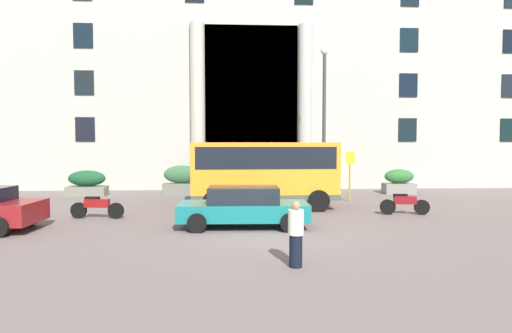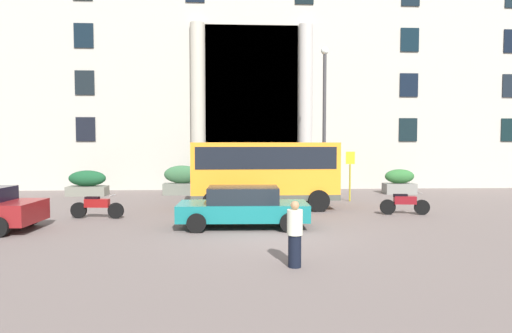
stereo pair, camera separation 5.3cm
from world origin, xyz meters
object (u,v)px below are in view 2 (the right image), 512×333
at_px(scooter_by_planter, 404,203).
at_px(motorcycle_near_kerb, 248,206).
at_px(orange_minibus, 264,169).
at_px(hedge_planter_far_west, 182,181).
at_px(pedestrian_woman_dark_dress, 295,234).
at_px(hedge_planter_far_east, 399,182).
at_px(lamppost_plaza_centre, 324,111).
at_px(bus_stop_sign, 350,170).
at_px(hedge_planter_entrance_right, 87,183).
at_px(parked_compact_extra, 243,207).
at_px(motorcycle_far_end, 96,206).

xyz_separation_m(scooter_by_planter, motorcycle_near_kerb, (-6.16, -0.36, 0.01)).
height_order(orange_minibus, hedge_planter_far_west, orange_minibus).
bearing_deg(pedestrian_woman_dark_dress, scooter_by_planter, -84.33).
distance_m(hedge_planter_far_east, lamppost_plaza_centre, 6.15).
relative_size(bus_stop_sign, hedge_planter_far_west, 1.18).
relative_size(hedge_planter_entrance_right, hedge_planter_far_east, 1.20).
height_order(parked_compact_extra, motorcycle_near_kerb, parked_compact_extra).
height_order(hedge_planter_far_west, lamppost_plaza_centre, lamppost_plaza_centre).
xyz_separation_m(hedge_planter_entrance_right, motorcycle_near_kerb, (8.39, -7.43, -0.19)).
height_order(pedestrian_woman_dark_dress, lamppost_plaza_centre, lamppost_plaza_centre).
xyz_separation_m(hedge_planter_far_west, lamppost_plaza_centre, (7.44, -1.75, 3.70)).
xyz_separation_m(pedestrian_woman_dark_dress, lamppost_plaza_centre, (3.30, 12.40, 3.72)).
height_order(parked_compact_extra, motorcycle_far_end, parked_compact_extra).
bearing_deg(hedge_planter_far_east, orange_minibus, -148.81).
bearing_deg(hedge_planter_far_west, orange_minibus, -50.68).
distance_m(orange_minibus, lamppost_plaza_centre, 5.43).
relative_size(hedge_planter_far_west, motorcycle_far_end, 1.01).
height_order(hedge_planter_far_east, scooter_by_planter, hedge_planter_far_east).
xyz_separation_m(parked_compact_extra, motorcycle_far_end, (-5.48, 2.02, -0.24)).
bearing_deg(hedge_planter_far_west, hedge_planter_far_east, -1.09).
bearing_deg(pedestrian_woman_dark_dress, orange_minibus, -46.72).
distance_m(motorcycle_near_kerb, pedestrian_woman_dark_dress, 6.69).
distance_m(bus_stop_sign, lamppost_plaza_centre, 3.43).
bearing_deg(motorcycle_far_end, hedge_planter_far_west, 78.57).
distance_m(parked_compact_extra, scooter_by_planter, 6.78).
bearing_deg(scooter_by_planter, pedestrian_woman_dark_dress, -121.04).
bearing_deg(bus_stop_sign, hedge_planter_far_west, 159.61).
relative_size(parked_compact_extra, motorcycle_near_kerb, 2.10).
distance_m(hedge_planter_far_west, lamppost_plaza_centre, 8.49).
height_order(orange_minibus, hedge_planter_far_east, orange_minibus).
relative_size(hedge_planter_entrance_right, parked_compact_extra, 0.47).
height_order(bus_stop_sign, lamppost_plaza_centre, lamppost_plaza_centre).
relative_size(scooter_by_planter, motorcycle_far_end, 0.95).
relative_size(scooter_by_planter, motorcycle_near_kerb, 0.93).
xyz_separation_m(orange_minibus, motorcycle_near_kerb, (-0.77, -2.50, -1.24)).
distance_m(orange_minibus, bus_stop_sign, 4.71).
height_order(hedge_planter_far_east, parked_compact_extra, hedge_planter_far_east).
bearing_deg(orange_minibus, bus_stop_sign, 22.63).
distance_m(hedge_planter_far_west, hedge_planter_far_east, 12.01).
bearing_deg(motorcycle_near_kerb, pedestrian_woman_dark_dress, -84.05).
xyz_separation_m(scooter_by_planter, lamppost_plaza_centre, (-2.05, 5.41, 4.02)).
bearing_deg(orange_minibus, parked_compact_extra, -104.16).
xyz_separation_m(hedge_planter_far_west, pedestrian_woman_dark_dress, (4.14, -14.15, -0.01)).
relative_size(hedge_planter_far_west, pedestrian_woman_dark_dress, 1.35).
bearing_deg(scooter_by_planter, motorcycle_far_end, -172.73).
xyz_separation_m(orange_minibus, parked_compact_extra, (-1.02, -4.35, -1.00)).
height_order(orange_minibus, bus_stop_sign, orange_minibus).
bearing_deg(lamppost_plaza_centre, pedestrian_woman_dark_dress, -104.88).
xyz_separation_m(hedge_planter_entrance_right, parked_compact_extra, (8.14, -9.28, 0.05)).
height_order(motorcycle_far_end, lamppost_plaza_centre, lamppost_plaza_centre).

